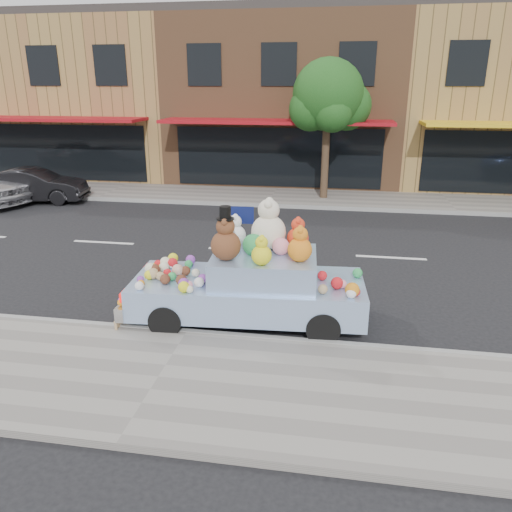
# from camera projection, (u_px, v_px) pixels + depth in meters

# --- Properties ---
(ground) EXTENTS (120.00, 120.00, 0.00)m
(ground) POSITION_uv_depth(u_px,v_px,m) (241.00, 250.00, 13.65)
(ground) COLOR black
(ground) RESTS_ON ground
(near_sidewalk) EXTENTS (60.00, 3.00, 0.12)m
(near_sidewalk) POSITION_uv_depth(u_px,v_px,m) (158.00, 380.00, 7.57)
(near_sidewalk) COLOR gray
(near_sidewalk) RESTS_ON ground
(far_sidewalk) EXTENTS (60.00, 3.00, 0.12)m
(far_sidewalk) POSITION_uv_depth(u_px,v_px,m) (272.00, 197.00, 19.68)
(far_sidewalk) COLOR gray
(far_sidewalk) RESTS_ON ground
(near_kerb) EXTENTS (60.00, 0.12, 0.13)m
(near_kerb) POSITION_uv_depth(u_px,v_px,m) (187.00, 333.00, 8.97)
(near_kerb) COLOR gray
(near_kerb) RESTS_ON ground
(far_kerb) EXTENTS (60.00, 0.12, 0.13)m
(far_kerb) POSITION_uv_depth(u_px,v_px,m) (267.00, 206.00, 18.28)
(far_kerb) COLOR gray
(far_kerb) RESTS_ON ground
(storefront_left) EXTENTS (10.00, 9.80, 7.30)m
(storefront_left) POSITION_uv_depth(u_px,v_px,m) (91.00, 97.00, 25.15)
(storefront_left) COLOR olive
(storefront_left) RESTS_ON ground
(storefront_mid) EXTENTS (10.00, 9.80, 7.30)m
(storefront_mid) POSITION_uv_depth(u_px,v_px,m) (289.00, 98.00, 23.60)
(storefront_mid) COLOR brown
(storefront_mid) RESTS_ON ground
(street_tree) EXTENTS (3.00, 2.70, 5.22)m
(street_tree) POSITION_uv_depth(u_px,v_px,m) (329.00, 101.00, 18.22)
(street_tree) COLOR #38281C
(street_tree) RESTS_ON ground
(car_dark) EXTENTS (4.06, 1.99, 1.28)m
(car_dark) POSITION_uv_depth(u_px,v_px,m) (33.00, 186.00, 18.89)
(car_dark) COLOR black
(car_dark) RESTS_ON ground
(art_car) EXTENTS (4.59, 2.02, 2.33)m
(art_car) POSITION_uv_depth(u_px,v_px,m) (250.00, 281.00, 9.35)
(art_car) COLOR black
(art_car) RESTS_ON ground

